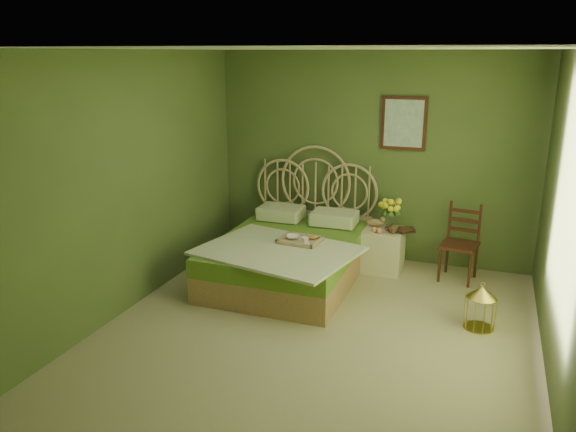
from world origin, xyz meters
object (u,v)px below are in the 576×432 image
at_px(bed, 290,253).
at_px(chair, 460,237).
at_px(nightstand, 384,243).
at_px(birdcage, 480,308).

xyz_separation_m(bed, chair, (1.86, 0.70, 0.19)).
bearing_deg(nightstand, birdcage, -45.84).
bearing_deg(bed, birdcage, -14.56).
distance_m(nightstand, chair, 0.89).
height_order(bed, birdcage, bed).
xyz_separation_m(bed, birdcage, (2.15, -0.56, -0.10)).
relative_size(chair, birdcage, 2.06).
xyz_separation_m(bed, nightstand, (0.99, 0.64, 0.04)).
height_order(nightstand, birdcage, nightstand).
distance_m(bed, nightstand, 1.18).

